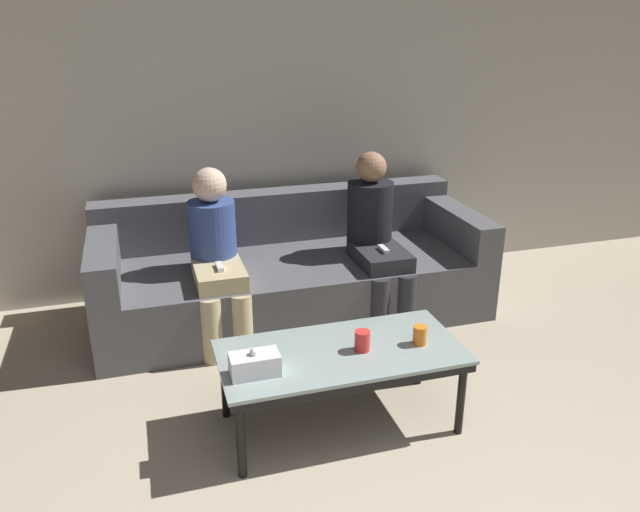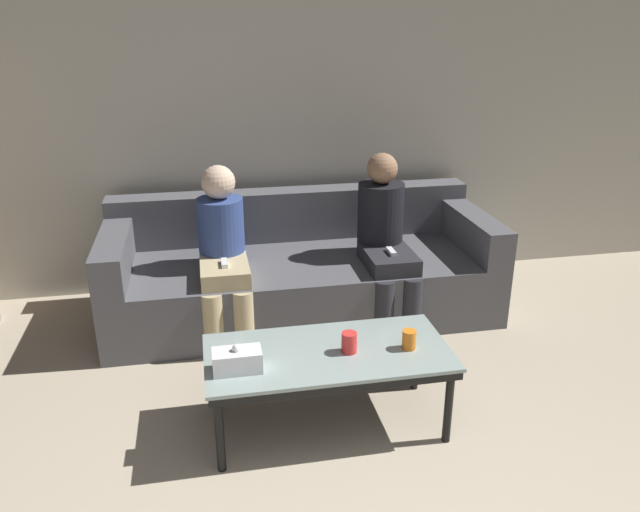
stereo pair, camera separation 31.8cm
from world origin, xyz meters
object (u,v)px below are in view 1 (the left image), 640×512
Objects in this scene: coffee_table at (341,358)px; cup_near_right at (362,341)px; cup_near_left at (420,335)px; seated_person_mid_left at (375,234)px; couch at (291,272)px; tissue_box at (255,364)px; seated_person_left_end at (216,253)px.

cup_near_right reaches higher than coffee_table.
seated_person_mid_left reaches higher than cup_near_left.
seated_person_mid_left is (0.51, 1.13, 0.10)m from cup_near_right.
tissue_box is at bearing -110.19° from couch.
seated_person_mid_left reaches higher than cup_near_right.
tissue_box is 1.20m from seated_person_left_end.
couch is 1.33m from coffee_table.
seated_person_left_end is at bearing 115.16° from cup_near_right.
seated_person_left_end is at bearing 111.47° from coffee_table.
coffee_table is 11.60× the size of cup_near_right.
cup_near_right is 0.53m from tissue_box.
cup_near_left is 0.94× the size of cup_near_right.
coffee_table is at bearing -118.72° from seated_person_mid_left.
couch is at bearing 86.26° from coffee_table.
cup_near_right is 0.09× the size of seated_person_left_end.
seated_person_mid_left is at bearing 61.28° from coffee_table.
seated_person_left_end reaches higher than coffee_table.
tissue_box is at bearing -89.99° from seated_person_left_end.
seated_person_mid_left is (1.04, 1.20, 0.10)m from tissue_box.
tissue_box reaches higher than cup_near_left.
couch is at bearing 23.05° from seated_person_left_end.
cup_near_right is at bearing 6.74° from tissue_box.
couch is 1.42m from cup_near_left.
coffee_table is at bearing 164.36° from cup_near_right.
seated_person_left_end is (-0.00, 1.19, 0.09)m from tissue_box.
cup_near_left is at bearing -7.38° from coffee_table.
cup_near_left is 1.42m from seated_person_left_end.
tissue_box is (-0.52, -1.41, 0.19)m from couch.
tissue_box is at bearing -173.26° from cup_near_right.
seated_person_left_end is 0.97× the size of seated_person_mid_left.
coffee_table is 1.07× the size of seated_person_mid_left.
coffee_table is 0.14m from cup_near_right.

